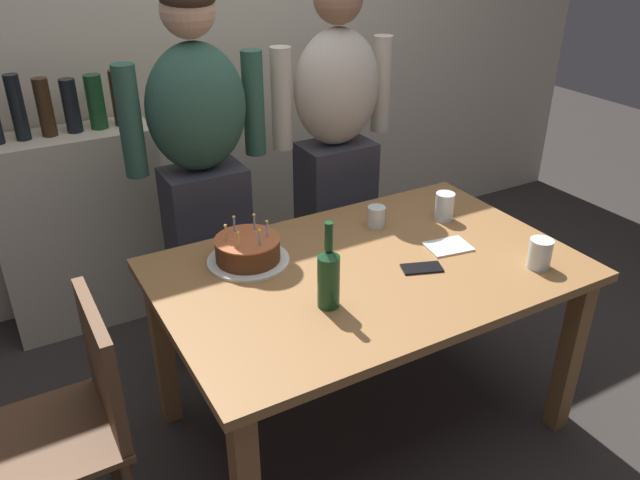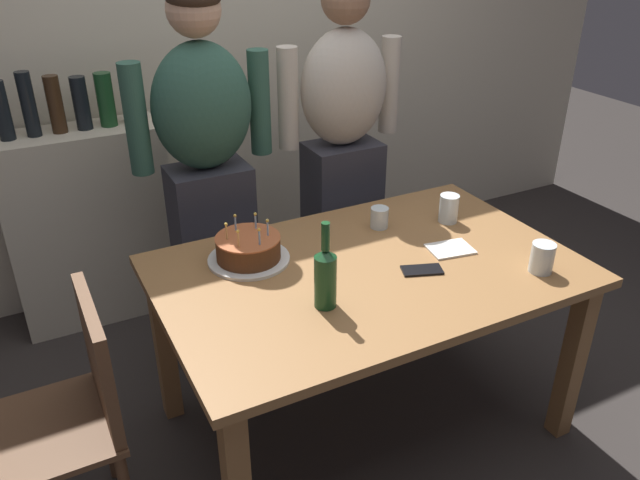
% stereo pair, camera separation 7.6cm
% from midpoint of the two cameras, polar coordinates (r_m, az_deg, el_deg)
% --- Properties ---
extents(ground_plane, '(10.00, 10.00, 0.00)m').
position_cam_midpoint_polar(ground_plane, '(2.74, 2.97, -15.87)').
color(ground_plane, '#332D2B').
extents(back_wall, '(5.20, 0.10, 2.60)m').
position_cam_midpoint_polar(back_wall, '(3.43, -11.05, 17.52)').
color(back_wall, beige).
rests_on(back_wall, ground_plane).
extents(dining_table, '(1.50, 0.96, 0.74)m').
position_cam_midpoint_polar(dining_table, '(2.34, 3.36, -4.42)').
color(dining_table, olive).
rests_on(dining_table, ground_plane).
extents(birthday_cake, '(0.30, 0.30, 0.16)m').
position_cam_midpoint_polar(birthday_cake, '(2.31, -7.48, -0.99)').
color(birthday_cake, white).
rests_on(birthday_cake, dining_table).
extents(water_glass_near, '(0.08, 0.08, 0.12)m').
position_cam_midpoint_polar(water_glass_near, '(2.64, 10.36, 3.00)').
color(water_glass_near, silver).
rests_on(water_glass_near, dining_table).
extents(water_glass_far, '(0.07, 0.07, 0.09)m').
position_cam_midpoint_polar(water_glass_far, '(2.55, 4.25, 2.11)').
color(water_glass_far, silver).
rests_on(water_glass_far, dining_table).
extents(water_glass_side, '(0.08, 0.08, 0.11)m').
position_cam_midpoint_polar(water_glass_side, '(2.37, 18.37, -1.17)').
color(water_glass_side, silver).
rests_on(water_glass_side, dining_table).
extents(wine_bottle, '(0.07, 0.07, 0.30)m').
position_cam_midpoint_polar(wine_bottle, '(2.01, -0.31, -3.25)').
color(wine_bottle, '#194723').
rests_on(wine_bottle, dining_table).
extents(cell_phone, '(0.16, 0.12, 0.01)m').
position_cam_midpoint_polar(cell_phone, '(2.29, 8.23, -2.53)').
color(cell_phone, black).
rests_on(cell_phone, dining_table).
extents(napkin_stack, '(0.18, 0.15, 0.01)m').
position_cam_midpoint_polar(napkin_stack, '(2.44, 10.62, -0.59)').
color(napkin_stack, white).
rests_on(napkin_stack, dining_table).
extents(person_man_bearded, '(0.61, 0.27, 1.66)m').
position_cam_midpoint_polar(person_man_bearded, '(2.72, -11.30, 5.40)').
color(person_man_bearded, '#33333D').
rests_on(person_man_bearded, ground_plane).
extents(person_woman_cardigan, '(0.61, 0.27, 1.66)m').
position_cam_midpoint_polar(person_woman_cardigan, '(2.97, 0.72, 7.88)').
color(person_woman_cardigan, '#33333D').
rests_on(person_woman_cardigan, ground_plane).
extents(dining_chair, '(0.42, 0.42, 0.87)m').
position_cam_midpoint_polar(dining_chair, '(2.15, -22.08, -14.41)').
color(dining_chair, brown).
rests_on(dining_chair, ground_plane).
extents(shelf_cabinet, '(0.77, 0.30, 1.27)m').
position_cam_midpoint_polar(shelf_cabinet, '(3.30, -21.33, 1.14)').
color(shelf_cabinet, beige).
rests_on(shelf_cabinet, ground_plane).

